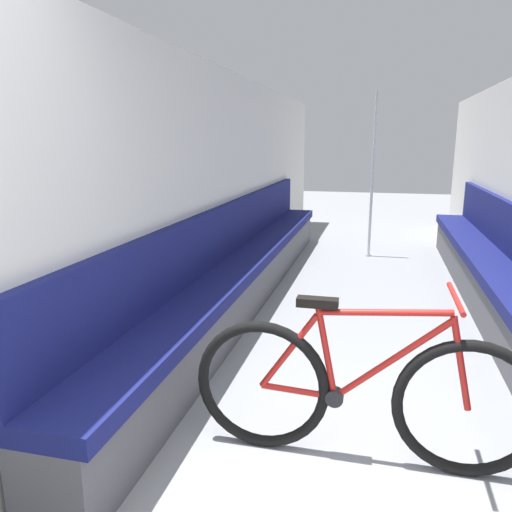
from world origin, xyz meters
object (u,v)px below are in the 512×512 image
Objects in this scene: bench_seat_row_left at (246,269)px; grab_pole_near at (372,178)px; bench_seat_row_right at (502,285)px; bicycle at (360,393)px.

grab_pole_near is (1.16, 2.34, 0.75)m from bench_seat_row_left.
bench_seat_row_left and bench_seat_row_right have the same top height.
bench_seat_row_right is at bearing 56.56° from bicycle.
bench_seat_row_left is at bearing 109.73° from bicycle.
bench_seat_row_left is 3.78× the size of bicycle.
bench_seat_row_right is 3.78× the size of bicycle.
bicycle is (1.21, -2.35, 0.04)m from bench_seat_row_left.
grab_pole_near is at bearing 117.14° from bench_seat_row_right.
bench_seat_row_right is 2.89× the size of grab_pole_near.
bench_seat_row_left is at bearing 180.00° from bench_seat_row_right.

